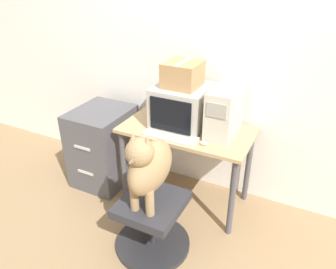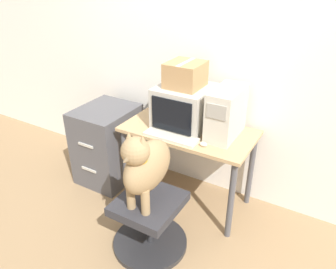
{
  "view_description": "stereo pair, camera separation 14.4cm",
  "coord_description": "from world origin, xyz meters",
  "px_view_note": "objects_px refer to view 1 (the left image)",
  "views": [
    {
      "loc": [
        0.98,
        -2.0,
        2.02
      ],
      "look_at": [
        -0.03,
        0.0,
        0.83
      ],
      "focal_mm": 35.0,
      "sensor_mm": 36.0,
      "label": 1
    },
    {
      "loc": [
        1.1,
        -1.94,
        2.02
      ],
      "look_at": [
        -0.03,
        0.0,
        0.83
      ],
      "focal_mm": 35.0,
      "sensor_mm": 36.0,
      "label": 2
    }
  ],
  "objects_px": {
    "office_chair": "(152,223)",
    "dog": "(149,166)",
    "keyboard": "(170,136)",
    "filing_cabinet": "(103,146)",
    "pc_tower": "(224,111)",
    "cardboard_box": "(183,74)",
    "crt_monitor": "(182,106)"
  },
  "relations": [
    {
      "from": "office_chair",
      "to": "dog",
      "type": "height_order",
      "value": "dog"
    },
    {
      "from": "office_chair",
      "to": "dog",
      "type": "xyz_separation_m",
      "value": [
        0.0,
        -0.03,
        0.55
      ]
    },
    {
      "from": "keyboard",
      "to": "filing_cabinet",
      "type": "bearing_deg",
      "value": 170.12
    },
    {
      "from": "dog",
      "to": "filing_cabinet",
      "type": "relative_size",
      "value": 0.8
    },
    {
      "from": "filing_cabinet",
      "to": "crt_monitor",
      "type": "bearing_deg",
      "value": 8.85
    },
    {
      "from": "crt_monitor",
      "to": "office_chair",
      "type": "xyz_separation_m",
      "value": [
        0.09,
        -0.71,
        -0.7
      ]
    },
    {
      "from": "crt_monitor",
      "to": "filing_cabinet",
      "type": "bearing_deg",
      "value": -171.15
    },
    {
      "from": "dog",
      "to": "cardboard_box",
      "type": "relative_size",
      "value": 2.07
    },
    {
      "from": "pc_tower",
      "to": "keyboard",
      "type": "xyz_separation_m",
      "value": [
        -0.35,
        -0.27,
        -0.19
      ]
    },
    {
      "from": "crt_monitor",
      "to": "keyboard",
      "type": "relative_size",
      "value": 1.0
    },
    {
      "from": "crt_monitor",
      "to": "pc_tower",
      "type": "height_order",
      "value": "pc_tower"
    },
    {
      "from": "dog",
      "to": "filing_cabinet",
      "type": "bearing_deg",
      "value": 145.33
    },
    {
      "from": "pc_tower",
      "to": "cardboard_box",
      "type": "distance_m",
      "value": 0.45
    },
    {
      "from": "filing_cabinet",
      "to": "office_chair",
      "type": "bearing_deg",
      "value": -33.53
    },
    {
      "from": "cardboard_box",
      "to": "office_chair",
      "type": "bearing_deg",
      "value": -83.02
    },
    {
      "from": "dog",
      "to": "keyboard",
      "type": "bearing_deg",
      "value": 97.95
    },
    {
      "from": "office_chair",
      "to": "cardboard_box",
      "type": "xyz_separation_m",
      "value": [
        -0.09,
        0.71,
        0.98
      ]
    },
    {
      "from": "office_chair",
      "to": "filing_cabinet",
      "type": "height_order",
      "value": "filing_cabinet"
    },
    {
      "from": "office_chair",
      "to": "cardboard_box",
      "type": "relative_size",
      "value": 1.99
    },
    {
      "from": "crt_monitor",
      "to": "office_chair",
      "type": "height_order",
      "value": "crt_monitor"
    },
    {
      "from": "office_chair",
      "to": "dog",
      "type": "distance_m",
      "value": 0.55
    },
    {
      "from": "pc_tower",
      "to": "dog",
      "type": "bearing_deg",
      "value": -111.57
    },
    {
      "from": "keyboard",
      "to": "office_chair",
      "type": "distance_m",
      "value": 0.7
    },
    {
      "from": "filing_cabinet",
      "to": "cardboard_box",
      "type": "distance_m",
      "value": 1.15
    },
    {
      "from": "office_chair",
      "to": "cardboard_box",
      "type": "distance_m",
      "value": 1.21
    },
    {
      "from": "keyboard",
      "to": "dog",
      "type": "height_order",
      "value": "dog"
    },
    {
      "from": "crt_monitor",
      "to": "dog",
      "type": "xyz_separation_m",
      "value": [
        0.09,
        -0.73,
        -0.15
      ]
    },
    {
      "from": "crt_monitor",
      "to": "keyboard",
      "type": "distance_m",
      "value": 0.31
    },
    {
      "from": "pc_tower",
      "to": "dog",
      "type": "distance_m",
      "value": 0.81
    },
    {
      "from": "pc_tower",
      "to": "cardboard_box",
      "type": "xyz_separation_m",
      "value": [
        -0.38,
        0.0,
        0.25
      ]
    },
    {
      "from": "pc_tower",
      "to": "keyboard",
      "type": "bearing_deg",
      "value": -143.18
    },
    {
      "from": "cardboard_box",
      "to": "dog",
      "type": "bearing_deg",
      "value": -83.26
    }
  ]
}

